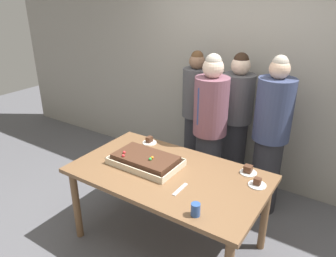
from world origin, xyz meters
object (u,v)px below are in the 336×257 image
party_table (168,180)px  sheet_cake (146,160)px  person_striped_tie_right (270,137)px  plated_slice_near_right (149,141)px  plated_slice_far_left (257,183)px  person_green_shirt_behind (195,115)px  person_far_right_suit (210,131)px  person_serving_front (236,123)px  drink_cup_nearest (196,210)px  cake_server_utensil (180,189)px  plated_slice_near_left (248,171)px

party_table → sheet_cake: (-0.25, 0.00, 0.13)m
person_striped_tie_right → plated_slice_near_right: bearing=-20.2°
plated_slice_far_left → plated_slice_near_right: bearing=172.6°
party_table → person_green_shirt_behind: size_ratio=1.05×
plated_slice_far_left → sheet_cake: bearing=-167.0°
person_striped_tie_right → person_far_right_suit: person_striped_tie_right is taller
party_table → person_serving_front: (0.12, 1.25, 0.17)m
person_serving_front → plated_slice_near_right: bearing=-19.2°
person_serving_front → plated_slice_far_left: bearing=48.0°
party_table → person_far_right_suit: 0.84m
sheet_cake → drink_cup_nearest: size_ratio=6.53×
person_green_shirt_behind → person_far_right_suit: size_ratio=0.96×
person_far_right_suit → cake_server_utensil: bearing=30.7°
plated_slice_near_right → plated_slice_far_left: size_ratio=1.00×
party_table → drink_cup_nearest: (0.50, -0.40, 0.14)m
cake_server_utensil → plated_slice_near_right: bearing=142.2°
sheet_cake → plated_slice_far_left: sheet_cake is taller
party_table → plated_slice_near_right: (-0.50, 0.39, 0.11)m
plated_slice_near_right → person_serving_front: 1.06m
sheet_cake → plated_slice_near_right: bearing=122.2°
person_serving_front → person_green_shirt_behind: bearing=-73.4°
person_far_right_suit → plated_slice_near_right: bearing=-32.5°
person_striped_tie_right → person_green_shirt_behind: bearing=-62.7°
sheet_cake → plated_slice_near_left: (0.86, 0.38, -0.02)m
person_far_right_suit → drink_cup_nearest: bearing=39.8°
drink_cup_nearest → person_serving_front: size_ratio=0.06×
plated_slice_far_left → cake_server_utensil: 0.65m
plated_slice_near_left → person_far_right_suit: person_far_right_suit is taller
plated_slice_far_left → person_serving_front: bearing=121.3°
party_table → person_serving_front: person_serving_front is taller
person_green_shirt_behind → person_striped_tie_right: person_striped_tie_right is taller
person_striped_tie_right → sheet_cake: bearing=0.0°
plated_slice_near_left → cake_server_utensil: (-0.37, -0.56, -0.02)m
sheet_cake → person_green_shirt_behind: person_green_shirt_behind is taller
cake_server_utensil → person_striped_tie_right: (0.35, 1.22, 0.10)m
party_table → plated_slice_near_right: bearing=141.9°
plated_slice_near_left → person_striped_tie_right: bearing=91.3°
sheet_cake → person_striped_tie_right: person_striped_tie_right is taller
party_table → person_serving_front: size_ratio=1.03×
drink_cup_nearest → person_green_shirt_behind: person_green_shirt_behind is taller
sheet_cake → person_far_right_suit: person_far_right_suit is taller
party_table → person_striped_tie_right: (0.59, 1.04, 0.19)m
person_green_shirt_behind → person_far_right_suit: bearing=36.3°
plated_slice_near_left → plated_slice_near_right: (-1.10, 0.01, -0.00)m
cake_server_utensil → drink_cup_nearest: bearing=-39.4°
party_table → drink_cup_nearest: bearing=-38.4°
drink_cup_nearest → person_striped_tie_right: bearing=86.3°
drink_cup_nearest → person_green_shirt_behind: size_ratio=0.06×
plated_slice_near_right → cake_server_utensil: 0.93m
sheet_cake → person_green_shirt_behind: size_ratio=0.39×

